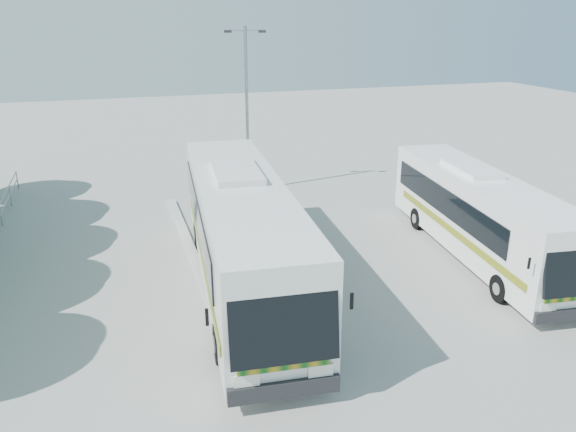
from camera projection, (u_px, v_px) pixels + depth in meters
name	position (u px, v px, depth m)	size (l,w,h in m)	color
ground	(268.00, 279.00, 20.36)	(100.00, 100.00, 0.00)	gray
kerb_divider	(196.00, 263.00, 21.46)	(0.40, 16.00, 0.15)	#B2B2AD
coach_main	(242.00, 232.00, 19.07)	(4.02, 13.91, 3.81)	silver
coach_adjacent	(479.00, 214.00, 21.76)	(3.78, 11.81, 3.22)	white
lamppost	(247.00, 103.00, 29.02)	(2.04, 0.80, 8.52)	#94979C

